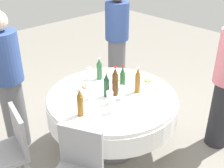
{
  "coord_description": "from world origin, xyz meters",
  "views": [
    {
      "loc": [
        1.8,
        1.93,
        2.3
      ],
      "look_at": [
        0.0,
        0.0,
        0.87
      ],
      "focal_mm": 45.74,
      "sensor_mm": 36.0,
      "label": 1
    }
  ],
  "objects_px": {
    "dining_table": "(112,106)",
    "person_near": "(117,41)",
    "wine_glass_left": "(122,90)",
    "wine_glass_mid": "(89,90)",
    "plate_inner": "(86,87)",
    "plate_far": "(121,80)",
    "wine_glass_west": "(110,95)",
    "chair_west": "(77,168)",
    "bottle_green_rear": "(99,69)",
    "bottle_amber_near": "(80,103)",
    "bottle_amber_left": "(138,81)",
    "wine_glass_right": "(112,102)",
    "plate_east": "(152,110)",
    "chair_left": "(10,146)",
    "wine_glass_far": "(89,71)",
    "plate_front": "(148,81)",
    "bottle_brown_mid": "(115,82)",
    "bottle_dark_green_north": "(106,85)",
    "bottle_green_right": "(123,79)",
    "person_rear": "(9,81)"
  },
  "relations": [
    {
      "from": "bottle_green_rear",
      "to": "wine_glass_mid",
      "type": "bearing_deg",
      "value": 36.71
    },
    {
      "from": "wine_glass_right",
      "to": "plate_front",
      "type": "bearing_deg",
      "value": -166.9
    },
    {
      "from": "wine_glass_west",
      "to": "person_near",
      "type": "relative_size",
      "value": 0.08
    },
    {
      "from": "wine_glass_west",
      "to": "chair_left",
      "type": "distance_m",
      "value": 1.06
    },
    {
      "from": "plate_east",
      "to": "chair_left",
      "type": "distance_m",
      "value": 1.39
    },
    {
      "from": "wine_glass_far",
      "to": "bottle_green_rear",
      "type": "bearing_deg",
      "value": 146.18
    },
    {
      "from": "wine_glass_mid",
      "to": "chair_west",
      "type": "xyz_separation_m",
      "value": [
        0.57,
        0.52,
        -0.33
      ]
    },
    {
      "from": "wine_glass_west",
      "to": "wine_glass_far",
      "type": "distance_m",
      "value": 0.59
    },
    {
      "from": "dining_table",
      "to": "wine_glass_west",
      "type": "bearing_deg",
      "value": 39.84
    },
    {
      "from": "bottle_green_right",
      "to": "bottle_brown_mid",
      "type": "bearing_deg",
      "value": 6.1
    },
    {
      "from": "person_near",
      "to": "person_rear",
      "type": "xyz_separation_m",
      "value": [
        1.71,
        0.08,
        -0.03
      ]
    },
    {
      "from": "bottle_brown_mid",
      "to": "wine_glass_left",
      "type": "xyz_separation_m",
      "value": [
        0.01,
        0.11,
        -0.05
      ]
    },
    {
      "from": "wine_glass_left",
      "to": "bottle_amber_near",
      "type": "bearing_deg",
      "value": -5.8
    },
    {
      "from": "bottle_brown_mid",
      "to": "plate_far",
      "type": "relative_size",
      "value": 1.42
    },
    {
      "from": "bottle_amber_left",
      "to": "plate_far",
      "type": "height_order",
      "value": "bottle_amber_left"
    },
    {
      "from": "wine_glass_far",
      "to": "plate_front",
      "type": "bearing_deg",
      "value": 131.89
    },
    {
      "from": "wine_glass_west",
      "to": "chair_west",
      "type": "xyz_separation_m",
      "value": [
        0.67,
        0.31,
        -0.32
      ]
    },
    {
      "from": "dining_table",
      "to": "bottle_green_right",
      "type": "xyz_separation_m",
      "value": [
        -0.16,
        0.0,
        0.29
      ]
    },
    {
      "from": "plate_front",
      "to": "person_rear",
      "type": "relative_size",
      "value": 0.15
    },
    {
      "from": "bottle_brown_mid",
      "to": "plate_far",
      "type": "height_order",
      "value": "bottle_brown_mid"
    },
    {
      "from": "plate_far",
      "to": "chair_west",
      "type": "height_order",
      "value": "chair_west"
    },
    {
      "from": "wine_glass_mid",
      "to": "plate_far",
      "type": "height_order",
      "value": "wine_glass_mid"
    },
    {
      "from": "bottle_brown_mid",
      "to": "chair_west",
      "type": "xyz_separation_m",
      "value": [
        0.83,
        0.4,
        -0.38
      ]
    },
    {
      "from": "wine_glass_right",
      "to": "wine_glass_left",
      "type": "bearing_deg",
      "value": -154.55
    },
    {
      "from": "plate_front",
      "to": "wine_glass_right",
      "type": "bearing_deg",
      "value": 13.1
    },
    {
      "from": "bottle_dark_green_north",
      "to": "wine_glass_west",
      "type": "relative_size",
      "value": 2.02
    },
    {
      "from": "chair_left",
      "to": "chair_west",
      "type": "xyz_separation_m",
      "value": [
        -0.29,
        0.65,
        0.0
      ]
    },
    {
      "from": "chair_left",
      "to": "chair_west",
      "type": "height_order",
      "value": "same"
    },
    {
      "from": "wine_glass_mid",
      "to": "wine_glass_far",
      "type": "height_order",
      "value": "wine_glass_mid"
    },
    {
      "from": "bottle_dark_green_north",
      "to": "chair_left",
      "type": "distance_m",
      "value": 1.11
    },
    {
      "from": "bottle_brown_mid",
      "to": "bottle_green_right",
      "type": "xyz_separation_m",
      "value": [
        -0.13,
        -0.01,
        -0.01
      ]
    },
    {
      "from": "dining_table",
      "to": "person_near",
      "type": "xyz_separation_m",
      "value": [
        -0.95,
        -0.92,
        0.29
      ]
    },
    {
      "from": "bottle_green_rear",
      "to": "bottle_green_right",
      "type": "relative_size",
      "value": 0.88
    },
    {
      "from": "plate_inner",
      "to": "plate_front",
      "type": "relative_size",
      "value": 1.01
    },
    {
      "from": "plate_front",
      "to": "plate_east",
      "type": "relative_size",
      "value": 1.14
    },
    {
      "from": "chair_left",
      "to": "bottle_dark_green_north",
      "type": "bearing_deg",
      "value": -89.4
    },
    {
      "from": "wine_glass_west",
      "to": "plate_east",
      "type": "xyz_separation_m",
      "value": [
        -0.21,
        0.38,
        -0.09
      ]
    },
    {
      "from": "bottle_amber_near",
      "to": "wine_glass_right",
      "type": "xyz_separation_m",
      "value": [
        -0.25,
        0.17,
        -0.02
      ]
    },
    {
      "from": "wine_glass_left",
      "to": "person_near",
      "type": "height_order",
      "value": "person_near"
    },
    {
      "from": "dining_table",
      "to": "bottle_dark_green_north",
      "type": "distance_m",
      "value": 0.29
    },
    {
      "from": "plate_far",
      "to": "chair_west",
      "type": "relative_size",
      "value": 0.27
    },
    {
      "from": "dining_table",
      "to": "wine_glass_mid",
      "type": "distance_m",
      "value": 0.36
    },
    {
      "from": "bottle_green_rear",
      "to": "bottle_amber_left",
      "type": "distance_m",
      "value": 0.53
    },
    {
      "from": "wine_glass_mid",
      "to": "plate_inner",
      "type": "distance_m",
      "value": 0.26
    },
    {
      "from": "wine_glass_left",
      "to": "bottle_green_rear",
      "type": "bearing_deg",
      "value": -104.6
    },
    {
      "from": "wine_glass_right",
      "to": "wine_glass_west",
      "type": "distance_m",
      "value": 0.16
    },
    {
      "from": "bottle_dark_green_north",
      "to": "person_rear",
      "type": "xyz_separation_m",
      "value": [
        0.7,
        -0.81,
        -0.02
      ]
    },
    {
      "from": "bottle_dark_green_north",
      "to": "plate_far",
      "type": "xyz_separation_m",
      "value": [
        -0.36,
        -0.15,
        -0.12
      ]
    },
    {
      "from": "plate_far",
      "to": "wine_glass_west",
      "type": "bearing_deg",
      "value": 33.44
    },
    {
      "from": "wine_glass_far",
      "to": "person_near",
      "type": "distance_m",
      "value": 1.02
    }
  ]
}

